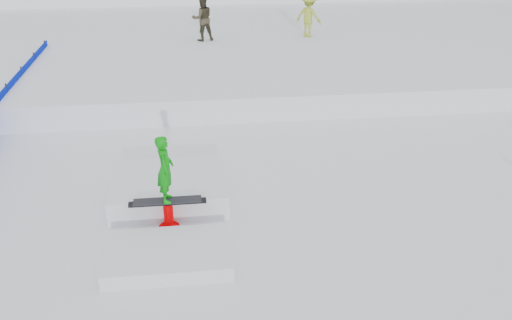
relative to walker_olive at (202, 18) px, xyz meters
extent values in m
plane|color=white|center=(0.15, -14.69, -1.72)|extent=(120.00, 120.00, 0.00)
cube|color=white|center=(0.15, 1.31, -1.32)|extent=(50.00, 18.00, 0.80)
cylinder|color=black|center=(-6.35, -6.19, -1.17)|extent=(0.05, 0.05, 1.10)
cylinder|color=black|center=(-6.35, -4.29, -1.17)|extent=(0.05, 0.05, 1.10)
cylinder|color=black|center=(-6.35, -2.39, -1.17)|extent=(0.05, 0.05, 1.10)
cylinder|color=black|center=(-6.35, -0.49, -1.17)|extent=(0.05, 0.05, 1.10)
imported|color=#363120|center=(0.00, 0.00, 0.00)|extent=(1.02, 0.86, 1.84)
imported|color=#A2B630|center=(4.52, 0.15, -0.04)|extent=(1.30, 1.21, 1.76)
cube|color=white|center=(-1.30, -12.23, -1.45)|extent=(2.60, 2.20, 0.54)
cube|color=white|center=(-1.30, -14.73, -1.57)|extent=(2.40, 1.60, 0.30)
cylinder|color=#FC0004|center=(-1.30, -13.53, -1.69)|extent=(0.44, 0.44, 0.06)
cylinder|color=#FC0004|center=(-1.30, -13.53, -1.42)|extent=(0.20, 0.20, 0.60)
cube|color=black|center=(-1.30, -13.53, -1.09)|extent=(1.60, 0.16, 0.06)
cube|color=black|center=(-1.30, -13.53, -1.04)|extent=(1.40, 0.28, 0.03)
imported|color=#048F0A|center=(-1.30, -13.53, -0.32)|extent=(0.34, 0.52, 1.42)
camera|label=1|loc=(-0.76, -23.97, 4.71)|focal=40.00mm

